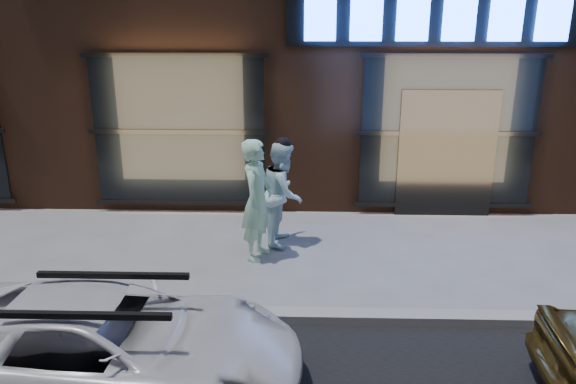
{
  "coord_description": "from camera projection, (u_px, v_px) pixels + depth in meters",
  "views": [
    {
      "loc": [
        -2.66,
        -6.32,
        3.83
      ],
      "look_at": [
        -2.89,
        1.6,
        1.2
      ],
      "focal_mm": 35.0,
      "sensor_mm": 36.0,
      "label": 1
    }
  ],
  "objects": [
    {
      "name": "man_bowtie",
      "position": [
        257.0,
        200.0,
        8.72
      ],
      "size": [
        0.63,
        0.8,
        1.93
      ],
      "primitive_type": "imported",
      "rotation": [
        0.0,
        0.0,
        1.3
      ],
      "color": "#C0FCCA",
      "rests_on": "ground"
    },
    {
      "name": "man_cap",
      "position": [
        283.0,
        193.0,
        9.33
      ],
      "size": [
        0.75,
        0.91,
        1.75
      ],
      "primitive_type": "imported",
      "rotation": [
        0.0,
        0.0,
        1.46
      ],
      "color": "white",
      "rests_on": "ground"
    },
    {
      "name": "white_suv",
      "position": [
        106.0,
        347.0,
        5.67
      ],
      "size": [
        4.05,
        1.98,
        1.11
      ],
      "primitive_type": "imported",
      "rotation": [
        0.0,
        0.0,
        1.54
      ],
      "color": "silver",
      "rests_on": "ground"
    },
    {
      "name": "curb",
      "position": [
        512.0,
        319.0,
        7.11
      ],
      "size": [
        60.0,
        0.25,
        0.12
      ],
      "primitive_type": "cube",
      "color": "gray",
      "rests_on": "ground"
    },
    {
      "name": "ground",
      "position": [
        511.0,
        323.0,
        7.13
      ],
      "size": [
        90.0,
        90.0,
        0.0
      ],
      "primitive_type": "plane",
      "color": "slate",
      "rests_on": "ground"
    }
  ]
}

